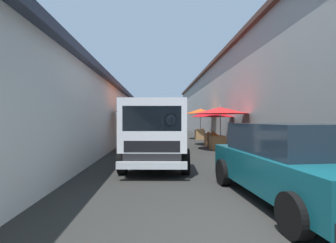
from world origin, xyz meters
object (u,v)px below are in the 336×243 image
object	(u,v)px
delivery_truck	(156,136)
vendor_by_crates	(159,130)
fruit_stall_far_right	(157,119)
plastic_stool	(169,146)
fruit_stall_mid_lane	(212,116)
hatchback_car	(292,162)
fruit_stall_near_right	(143,112)
fruit_stall_far_left	(220,115)
fruit_stall_near_left	(200,115)

from	to	relation	value
delivery_truck	vendor_by_crates	distance (m)	8.45
fruit_stall_far_right	plastic_stool	size ratio (longest dim) A/B	5.29
fruit_stall_far_right	fruit_stall_mid_lane	bearing A→B (deg)	-151.83
fruit_stall_mid_lane	hatchback_car	distance (m)	10.30
fruit_stall_near_right	fruit_stall_far_right	xyz separation A→B (m)	(8.16, -0.69, -0.31)
fruit_stall_mid_lane	fruit_stall_far_right	world-z (taller)	fruit_stall_far_right
hatchback_car	delivery_truck	bearing A→B (deg)	39.32
fruit_stall_mid_lane	delivery_truck	xyz separation A→B (m)	(-7.10, 3.30, -0.71)
fruit_stall_far_right	fruit_stall_far_left	size ratio (longest dim) A/B	0.83
plastic_stool	hatchback_car	bearing A→B (deg)	-164.16
delivery_truck	fruit_stall_near_left	bearing A→B (deg)	-16.26
vendor_by_crates	delivery_truck	bearing A→B (deg)	178.65
fruit_stall_near_left	fruit_stall_mid_lane	bearing A→B (deg)	178.52
fruit_stall_near_right	delivery_truck	size ratio (longest dim) A/B	0.58
fruit_stall_near_right	plastic_stool	distance (m)	2.47
fruit_stall_mid_lane	delivery_truck	distance (m)	7.87
fruit_stall_near_right	fruit_stall_far_left	size ratio (longest dim) A/B	1.05
fruit_stall_near_left	delivery_truck	xyz separation A→B (m)	(-11.73, 3.42, -0.88)
fruit_stall_mid_lane	fruit_stall_far_right	xyz separation A→B (m)	(6.15, 3.29, -0.14)
fruit_stall_near_left	fruit_stall_far_left	size ratio (longest dim) A/B	0.90
hatchback_car	plastic_stool	xyz separation A→B (m)	(6.84, 1.94, -0.41)
delivery_truck	plastic_stool	distance (m)	3.84
vendor_by_crates	plastic_stool	world-z (taller)	vendor_by_crates
fruit_stall_near_right	delivery_truck	bearing A→B (deg)	-172.43
fruit_stall_near_left	hatchback_car	xyz separation A→B (m)	(-14.85, 0.87, -1.18)
fruit_stall_near_right	fruit_stall_far_right	bearing A→B (deg)	-4.82
fruit_stall_mid_lane	fruit_stall_far_right	size ratio (longest dim) A/B	1.11
fruit_stall_far_right	delivery_truck	xyz separation A→B (m)	(-13.26, 0.01, -0.57)
fruit_stall_near_right	fruit_stall_far_right	world-z (taller)	fruit_stall_near_right
hatchback_car	vendor_by_crates	xyz separation A→B (m)	(11.57, 2.36, 0.12)
delivery_truck	vendor_by_crates	world-z (taller)	delivery_truck
fruit_stall_far_left	fruit_stall_far_right	bearing A→B (deg)	20.55
fruit_stall_far_left	plastic_stool	size ratio (longest dim) A/B	6.36
fruit_stall_near_right	plastic_stool	world-z (taller)	fruit_stall_near_right
fruit_stall_mid_lane	delivery_truck	size ratio (longest dim) A/B	0.51
fruit_stall_far_left	hatchback_car	size ratio (longest dim) A/B	0.69
fruit_stall_near_right	plastic_stool	bearing A→B (deg)	-136.78
fruit_stall_far_right	vendor_by_crates	size ratio (longest dim) A/B	1.52
fruit_stall_far_right	fruit_stall_far_left	distance (m)	9.09
fruit_stall_near_right	vendor_by_crates	bearing A→B (deg)	-14.67
delivery_truck	plastic_stool	bearing A→B (deg)	-9.32
fruit_stall_mid_lane	vendor_by_crates	xyz separation A→B (m)	(1.34, 3.10, -0.89)
hatchback_car	vendor_by_crates	size ratio (longest dim) A/B	2.66
fruit_stall_near_left	fruit_stall_far_right	bearing A→B (deg)	65.91
fruit_stall_mid_lane	fruit_stall_near_right	size ratio (longest dim) A/B	0.88
fruit_stall_mid_lane	vendor_by_crates	distance (m)	3.50
fruit_stall_far_left	delivery_truck	world-z (taller)	fruit_stall_far_left
fruit_stall_near_right	fruit_stall_far_left	xyz separation A→B (m)	(-0.35, -3.88, -0.17)
fruit_stall_far_right	fruit_stall_far_left	xyz separation A→B (m)	(-8.51, -3.19, 0.14)
fruit_stall_near_left	fruit_stall_far_right	world-z (taller)	fruit_stall_near_left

